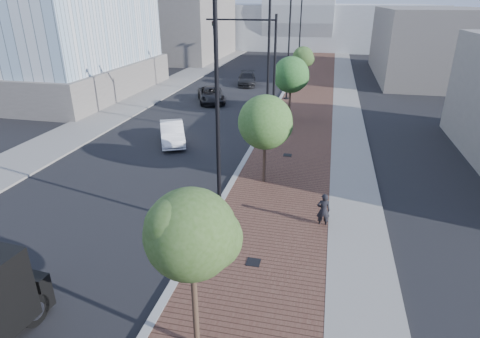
# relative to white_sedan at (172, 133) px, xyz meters

# --- Properties ---
(sidewalk) EXTENTS (7.00, 140.00, 0.12)m
(sidewalk) POSITION_rel_white_sedan_xyz_m (8.94, 20.08, -0.64)
(sidewalk) COLOR #4C2D23
(sidewalk) RESTS_ON ground
(concrete_strip) EXTENTS (2.40, 140.00, 0.13)m
(concrete_strip) POSITION_rel_white_sedan_xyz_m (11.64, 20.08, -0.64)
(concrete_strip) COLOR slate
(concrete_strip) RESTS_ON ground
(curb) EXTENTS (0.30, 140.00, 0.14)m
(curb) POSITION_rel_white_sedan_xyz_m (5.44, 20.08, -0.63)
(curb) COLOR gray
(curb) RESTS_ON ground
(west_sidewalk) EXTENTS (4.00, 140.00, 0.12)m
(west_sidewalk) POSITION_rel_white_sedan_xyz_m (-7.56, 20.08, -0.64)
(west_sidewalk) COLOR slate
(west_sidewalk) RESTS_ON ground
(white_sedan) EXTENTS (3.13, 4.51, 1.41)m
(white_sedan) POSITION_rel_white_sedan_xyz_m (0.00, 0.00, 0.00)
(white_sedan) COLOR white
(white_sedan) RESTS_ON ground
(dark_car_mid) EXTENTS (3.95, 5.42, 1.37)m
(dark_car_mid) POSITION_rel_white_sedan_xyz_m (-0.75, 11.64, -0.02)
(dark_car_mid) COLOR black
(dark_car_mid) RESTS_ON ground
(dark_car_far) EXTENTS (2.66, 4.90, 1.35)m
(dark_car_far) POSITION_rel_white_sedan_xyz_m (0.83, 20.36, -0.03)
(dark_car_far) COLOR black
(dark_car_far) RESTS_ON ground
(pedestrian) EXTENTS (0.60, 0.43, 1.54)m
(pedestrian) POSITION_rel_white_sedan_xyz_m (10.18, -8.65, 0.06)
(pedestrian) COLOR black
(pedestrian) RESTS_ON ground
(streetlight_1) EXTENTS (1.44, 0.56, 9.21)m
(streetlight_1) POSITION_rel_white_sedan_xyz_m (5.93, -9.92, 3.64)
(streetlight_1) COLOR black
(streetlight_1) RESTS_ON ground
(streetlight_2) EXTENTS (1.72, 0.56, 9.28)m
(streetlight_2) POSITION_rel_white_sedan_xyz_m (6.04, 2.08, 4.12)
(streetlight_2) COLOR black
(streetlight_2) RESTS_ON ground
(streetlight_3) EXTENTS (1.44, 0.56, 9.21)m
(streetlight_3) POSITION_rel_white_sedan_xyz_m (5.93, 14.08, 3.64)
(streetlight_3) COLOR black
(streetlight_3) RESTS_ON ground
(streetlight_4) EXTENTS (1.72, 0.56, 9.28)m
(streetlight_4) POSITION_rel_white_sedan_xyz_m (6.04, 26.08, 4.12)
(streetlight_4) COLOR black
(streetlight_4) RESTS_ON ground
(traffic_mast) EXTENTS (5.09, 0.20, 8.00)m
(traffic_mast) POSITION_rel_white_sedan_xyz_m (5.14, 5.08, 4.28)
(traffic_mast) COLOR black
(traffic_mast) RESTS_ON ground
(tree_0) EXTENTS (2.34, 2.29, 4.85)m
(tree_0) POSITION_rel_white_sedan_xyz_m (7.08, -15.90, 2.99)
(tree_0) COLOR #382619
(tree_0) RESTS_ON ground
(tree_1) EXTENTS (2.71, 2.71, 4.67)m
(tree_1) POSITION_rel_white_sedan_xyz_m (7.08, -4.90, 2.60)
(tree_1) COLOR #382619
(tree_1) RESTS_ON ground
(tree_2) EXTENTS (2.75, 2.75, 4.98)m
(tree_2) POSITION_rel_white_sedan_xyz_m (7.08, 7.10, 2.89)
(tree_2) COLOR #382619
(tree_2) RESTS_ON ground
(tree_3) EXTENTS (2.25, 2.18, 4.48)m
(tree_3) POSITION_rel_white_sedan_xyz_m (7.08, 19.10, 2.67)
(tree_3) COLOR #382619
(tree_3) RESTS_ON ground
(tower_podium) EXTENTS (19.00, 19.00, 3.00)m
(tower_podium) POSITION_rel_white_sedan_xyz_m (-18.56, 12.08, 0.80)
(tower_podium) COLOR #635D59
(tower_podium) RESTS_ON ground
(convention_center) EXTENTS (50.00, 30.00, 50.00)m
(convention_center) POSITION_rel_white_sedan_xyz_m (3.44, 65.08, 5.30)
(convention_center) COLOR #9CA1A6
(convention_center) RESTS_ON ground
(commercial_block_nw) EXTENTS (14.00, 20.00, 10.00)m
(commercial_block_nw) POSITION_rel_white_sedan_xyz_m (-14.56, 40.08, 4.30)
(commercial_block_nw) COLOR slate
(commercial_block_nw) RESTS_ON ground
(commercial_block_ne) EXTENTS (12.00, 22.00, 8.00)m
(commercial_block_ne) POSITION_rel_white_sedan_xyz_m (21.44, 30.08, 3.30)
(commercial_block_ne) COLOR slate
(commercial_block_ne) RESTS_ON ground
(utility_cover_1) EXTENTS (0.50, 0.50, 0.02)m
(utility_cover_1) POSITION_rel_white_sedan_xyz_m (7.84, -11.92, -0.57)
(utility_cover_1) COLOR black
(utility_cover_1) RESTS_ON sidewalk
(utility_cover_2) EXTENTS (0.50, 0.50, 0.02)m
(utility_cover_2) POSITION_rel_white_sedan_xyz_m (7.84, -0.92, -0.57)
(utility_cover_2) COLOR black
(utility_cover_2) RESTS_ON sidewalk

